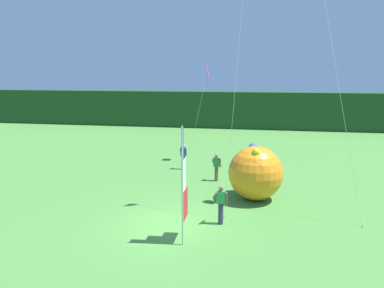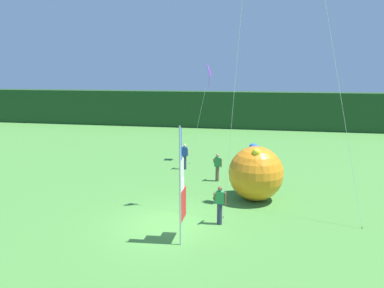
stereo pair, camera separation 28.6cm
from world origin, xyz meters
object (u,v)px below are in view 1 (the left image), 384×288
Objects in this scene: person_mid_field at (221,204)px; person_far_left at (183,156)px; kite_purple_diamond_1 at (206,76)px; inflatable_balloon at (256,173)px; banner_flag at (184,187)px; person_near_banner at (216,166)px.

person_mid_field is 0.98× the size of person_far_left.
kite_purple_diamond_1 reaches higher than person_mid_field.
person_far_left is 6.86m from inflatable_balloon.
person_near_banner is (0.42, 7.89, -1.29)m from banner_flag.
banner_flag is 8.01m from person_near_banner.
banner_flag is 13.29m from kite_purple_diamond_1.
person_far_left is (-2.47, 2.20, 0.04)m from person_near_banner.
banner_flag is 10.38m from person_far_left.
person_mid_field is 12.22m from kite_purple_diamond_1.
person_near_banner is 0.59× the size of inflatable_balloon.
person_far_left is at bearing 111.68° from person_mid_field.
person_mid_field is at bearing -113.55° from inflatable_balloon.
person_far_left is (-3.29, 8.27, 0.02)m from person_mid_field.
kite_purple_diamond_1 is (-2.11, 10.82, 5.25)m from person_mid_field.
person_far_left reaches higher than person_near_banner.
inflatable_balloon is at bearing 66.45° from person_mid_field.
kite_purple_diamond_1 is (-3.57, 7.49, 4.77)m from inflatable_balloon.
kite_purple_diamond_1 is (-0.88, 12.65, 3.98)m from banner_flag.
person_mid_field reaches higher than person_near_banner.
person_far_left is at bearing 133.84° from inflatable_balloon.
inflatable_balloon is (1.45, 3.33, 0.49)m from person_mid_field.
person_near_banner is at bearing -74.79° from kite_purple_diamond_1.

